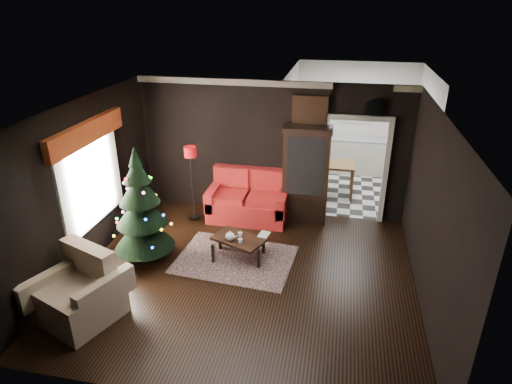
% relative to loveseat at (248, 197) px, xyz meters
% --- Properties ---
extents(floor, '(5.50, 5.50, 0.00)m').
position_rel_loveseat_xyz_m(floor, '(0.40, -2.05, -0.50)').
color(floor, black).
rests_on(floor, ground).
extents(ceiling, '(5.50, 5.50, 0.00)m').
position_rel_loveseat_xyz_m(ceiling, '(0.40, -2.05, 2.30)').
color(ceiling, white).
rests_on(ceiling, ground).
extents(wall_back, '(5.50, 0.00, 5.50)m').
position_rel_loveseat_xyz_m(wall_back, '(0.40, 0.45, 0.90)').
color(wall_back, black).
rests_on(wall_back, ground).
extents(wall_front, '(5.50, 0.00, 5.50)m').
position_rel_loveseat_xyz_m(wall_front, '(0.40, -4.55, 0.90)').
color(wall_front, black).
rests_on(wall_front, ground).
extents(wall_left, '(0.00, 5.50, 5.50)m').
position_rel_loveseat_xyz_m(wall_left, '(-2.35, -2.05, 0.90)').
color(wall_left, black).
rests_on(wall_left, ground).
extents(wall_right, '(0.00, 5.50, 5.50)m').
position_rel_loveseat_xyz_m(wall_right, '(3.15, -2.05, 0.90)').
color(wall_right, black).
rests_on(wall_right, ground).
extents(doorway, '(1.10, 0.10, 2.10)m').
position_rel_loveseat_xyz_m(doorway, '(2.10, 0.45, 0.55)').
color(doorway, white).
rests_on(doorway, ground).
extents(left_window, '(0.05, 1.60, 1.40)m').
position_rel_loveseat_xyz_m(left_window, '(-2.31, -1.85, 0.95)').
color(left_window, white).
rests_on(left_window, wall_left).
extents(valance, '(0.12, 2.10, 0.35)m').
position_rel_loveseat_xyz_m(valance, '(-2.23, -1.85, 1.77)').
color(valance, '#993817').
rests_on(valance, wall_left).
extents(kitchen_floor, '(3.00, 3.00, 0.00)m').
position_rel_loveseat_xyz_m(kitchen_floor, '(2.10, 1.95, -0.50)').
color(kitchen_floor, white).
rests_on(kitchen_floor, ground).
extents(kitchen_window, '(0.70, 0.06, 0.70)m').
position_rel_loveseat_xyz_m(kitchen_window, '(2.10, 3.40, 1.20)').
color(kitchen_window, white).
rests_on(kitchen_window, ground).
extents(rug, '(2.13, 1.63, 0.01)m').
position_rel_loveseat_xyz_m(rug, '(0.11, -1.58, -0.49)').
color(rug, '#3E3137').
rests_on(rug, ground).
extents(loveseat, '(1.70, 0.90, 1.00)m').
position_rel_loveseat_xyz_m(loveseat, '(0.00, 0.00, 0.00)').
color(loveseat, maroon).
rests_on(loveseat, ground).
extents(curio_cabinet, '(0.90, 0.45, 1.90)m').
position_rel_loveseat_xyz_m(curio_cabinet, '(1.15, 0.22, 0.45)').
color(curio_cabinet, black).
rests_on(curio_cabinet, ground).
extents(floor_lamp, '(0.32, 0.32, 1.55)m').
position_rel_loveseat_xyz_m(floor_lamp, '(-1.08, -0.29, 0.33)').
color(floor_lamp, black).
rests_on(floor_lamp, ground).
extents(christmas_tree, '(1.19, 1.19, 1.96)m').
position_rel_loveseat_xyz_m(christmas_tree, '(-1.43, -1.89, 0.55)').
color(christmas_tree, black).
rests_on(christmas_tree, ground).
extents(armchair, '(1.32, 1.32, 1.04)m').
position_rel_loveseat_xyz_m(armchair, '(-1.71, -3.48, -0.04)').
color(armchair, tan).
rests_on(armchair, ground).
extents(coffee_table, '(1.01, 0.82, 0.40)m').
position_rel_loveseat_xyz_m(coffee_table, '(0.16, -1.52, -0.29)').
color(coffee_table, black).
rests_on(coffee_table, rug).
extents(teapot, '(0.23, 0.23, 0.17)m').
position_rel_loveseat_xyz_m(teapot, '(0.04, -1.63, -0.01)').
color(teapot, white).
rests_on(teapot, coffee_table).
extents(cup_a, '(0.10, 0.10, 0.07)m').
position_rel_loveseat_xyz_m(cup_a, '(0.17, -1.43, -0.06)').
color(cup_a, white).
rests_on(cup_a, coffee_table).
extents(cup_b, '(0.09, 0.09, 0.07)m').
position_rel_loveseat_xyz_m(cup_b, '(0.23, -1.66, -0.06)').
color(cup_b, white).
rests_on(cup_b, coffee_table).
extents(book, '(0.17, 0.05, 0.24)m').
position_rel_loveseat_xyz_m(book, '(0.49, -1.31, 0.03)').
color(book, tan).
rests_on(book, coffee_table).
extents(wall_clock, '(0.32, 0.32, 0.06)m').
position_rel_loveseat_xyz_m(wall_clock, '(2.35, 0.40, 1.88)').
color(wall_clock, white).
rests_on(wall_clock, wall_back).
extents(painting, '(0.62, 0.05, 0.52)m').
position_rel_loveseat_xyz_m(painting, '(1.15, 0.41, 1.75)').
color(painting, tan).
rests_on(painting, wall_back).
extents(kitchen_counter, '(1.80, 0.60, 0.90)m').
position_rel_loveseat_xyz_m(kitchen_counter, '(2.10, 3.15, -0.05)').
color(kitchen_counter, silver).
rests_on(kitchen_counter, ground).
extents(kitchen_table, '(0.70, 0.70, 0.75)m').
position_rel_loveseat_xyz_m(kitchen_table, '(1.80, 1.65, -0.12)').
color(kitchen_table, brown).
rests_on(kitchen_table, ground).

